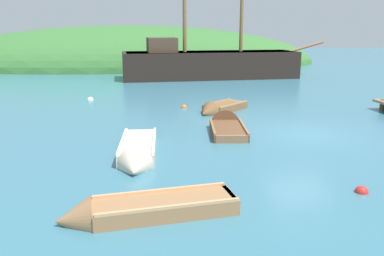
% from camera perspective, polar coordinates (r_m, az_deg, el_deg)
% --- Properties ---
extents(ground_plane, '(120.00, 120.00, 0.00)m').
position_cam_1_polar(ground_plane, '(16.62, 14.82, -0.69)').
color(ground_plane, teal).
extents(shore_hill, '(41.40, 19.35, 8.25)m').
position_cam_1_polar(shore_hill, '(46.14, -8.68, 8.72)').
color(shore_hill, '#387033').
rests_on(shore_hill, ground).
extents(sailing_ship, '(16.47, 4.00, 11.81)m').
position_cam_1_polar(sailing_ship, '(33.20, 2.30, 8.30)').
color(sailing_ship, black).
rests_on(sailing_ship, ground).
extents(rowboat_outer_right, '(1.63, 3.32, 1.21)m').
position_cam_1_polar(rowboat_outer_right, '(16.55, 4.78, -0.02)').
color(rowboat_outer_right, brown).
rests_on(rowboat_outer_right, ground).
extents(rowboat_near_dock, '(1.39, 4.00, 1.06)m').
position_cam_1_polar(rowboat_near_dock, '(13.12, -7.55, -3.57)').
color(rowboat_near_dock, beige).
rests_on(rowboat_near_dock, ground).
extents(rowboat_outer_left, '(4.02, 1.45, 0.97)m').
position_cam_1_polar(rowboat_outer_left, '(9.24, -7.39, -11.45)').
color(rowboat_outer_left, '#9E7047').
rests_on(rowboat_outer_left, ground).
extents(rowboat_far, '(2.92, 2.77, 1.03)m').
position_cam_1_polar(rowboat_far, '(20.07, 3.80, 2.55)').
color(rowboat_far, brown).
rests_on(rowboat_far, ground).
extents(buoy_orange, '(0.32, 0.32, 0.32)m').
position_cam_1_polar(buoy_orange, '(21.12, -1.11, 2.84)').
color(buoy_orange, orange).
rests_on(buoy_orange, ground).
extents(buoy_white, '(0.36, 0.36, 0.36)m').
position_cam_1_polar(buoy_white, '(23.95, -13.86, 3.76)').
color(buoy_white, white).
rests_on(buoy_white, ground).
extents(buoy_red, '(0.34, 0.34, 0.34)m').
position_cam_1_polar(buoy_red, '(11.31, 22.36, -8.22)').
color(buoy_red, red).
rests_on(buoy_red, ground).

